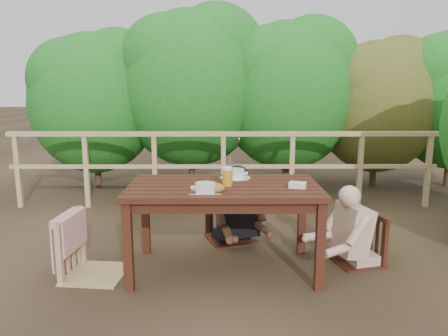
{
  "coord_description": "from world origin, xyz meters",
  "views": [
    {
      "loc": [
        -0.02,
        -3.59,
        1.59
      ],
      "look_at": [
        0.0,
        0.05,
        0.9
      ],
      "focal_mm": 34.77,
      "sensor_mm": 36.0,
      "label": 1
    }
  ],
  "objects_px": {
    "diner_right": "(362,199)",
    "chair_far": "(231,197)",
    "chair_left": "(93,218)",
    "bread_roll": "(216,188)",
    "soup_near": "(205,189)",
    "beer_glass": "(227,177)",
    "chair_right": "(358,217)",
    "butter_tub": "(298,186)",
    "woman": "(231,182)",
    "bottle": "(230,170)",
    "soup_far": "(235,174)",
    "table": "(224,229)"
  },
  "relations": [
    {
      "from": "butter_tub",
      "to": "beer_glass",
      "type": "bearing_deg",
      "value": -169.09
    },
    {
      "from": "chair_right",
      "to": "butter_tub",
      "type": "bearing_deg",
      "value": -80.45
    },
    {
      "from": "table",
      "to": "chair_right",
      "type": "height_order",
      "value": "chair_right"
    },
    {
      "from": "chair_left",
      "to": "woman",
      "type": "bearing_deg",
      "value": -47.52
    },
    {
      "from": "diner_right",
      "to": "chair_right",
      "type": "bearing_deg",
      "value": 75.34
    },
    {
      "from": "bread_roll",
      "to": "bottle",
      "type": "height_order",
      "value": "bottle"
    },
    {
      "from": "chair_left",
      "to": "diner_right",
      "type": "bearing_deg",
      "value": -77.35
    },
    {
      "from": "diner_right",
      "to": "butter_tub",
      "type": "height_order",
      "value": "diner_right"
    },
    {
      "from": "bread_roll",
      "to": "chair_right",
      "type": "bearing_deg",
      "value": 17.27
    },
    {
      "from": "bread_roll",
      "to": "bottle",
      "type": "bearing_deg",
      "value": 73.0
    },
    {
      "from": "chair_left",
      "to": "beer_glass",
      "type": "distance_m",
      "value": 1.17
    },
    {
      "from": "diner_right",
      "to": "woman",
      "type": "bearing_deg",
      "value": 48.36
    },
    {
      "from": "bread_roll",
      "to": "chair_left",
      "type": "bearing_deg",
      "value": 173.28
    },
    {
      "from": "table",
      "to": "woman",
      "type": "height_order",
      "value": "woman"
    },
    {
      "from": "beer_glass",
      "to": "chair_far",
      "type": "bearing_deg",
      "value": 86.35
    },
    {
      "from": "table",
      "to": "beer_glass",
      "type": "distance_m",
      "value": 0.46
    },
    {
      "from": "bread_roll",
      "to": "diner_right",
      "type": "bearing_deg",
      "value": 16.89
    },
    {
      "from": "beer_glass",
      "to": "bottle",
      "type": "distance_m",
      "value": 0.19
    },
    {
      "from": "soup_near",
      "to": "beer_glass",
      "type": "height_order",
      "value": "beer_glass"
    },
    {
      "from": "chair_far",
      "to": "chair_left",
      "type": "bearing_deg",
      "value": -163.7
    },
    {
      "from": "chair_right",
      "to": "butter_tub",
      "type": "distance_m",
      "value": 0.75
    },
    {
      "from": "chair_left",
      "to": "bread_roll",
      "type": "distance_m",
      "value": 1.07
    },
    {
      "from": "chair_far",
      "to": "woman",
      "type": "xyz_separation_m",
      "value": [
        0.0,
        0.02,
        0.16
      ]
    },
    {
      "from": "chair_far",
      "to": "chair_right",
      "type": "relative_size",
      "value": 1.09
    },
    {
      "from": "chair_right",
      "to": "diner_right",
      "type": "height_order",
      "value": "diner_right"
    },
    {
      "from": "butter_tub",
      "to": "bottle",
      "type": "bearing_deg",
      "value": 173.35
    },
    {
      "from": "chair_far",
      "to": "beer_glass",
      "type": "height_order",
      "value": "chair_far"
    },
    {
      "from": "chair_left",
      "to": "bottle",
      "type": "distance_m",
      "value": 1.23
    },
    {
      "from": "table",
      "to": "chair_right",
      "type": "relative_size",
      "value": 1.91
    },
    {
      "from": "soup_far",
      "to": "diner_right",
      "type": "bearing_deg",
      "value": -6.63
    },
    {
      "from": "chair_far",
      "to": "bread_roll",
      "type": "height_order",
      "value": "chair_far"
    },
    {
      "from": "chair_left",
      "to": "woman",
      "type": "distance_m",
      "value": 1.46
    },
    {
      "from": "chair_left",
      "to": "bread_roll",
      "type": "bearing_deg",
      "value": -90.8
    },
    {
      "from": "chair_right",
      "to": "beer_glass",
      "type": "distance_m",
      "value": 1.26
    },
    {
      "from": "soup_far",
      "to": "bottle",
      "type": "xyz_separation_m",
      "value": [
        -0.05,
        -0.13,
        0.07
      ]
    },
    {
      "from": "chair_right",
      "to": "woman",
      "type": "xyz_separation_m",
      "value": [
        -1.13,
        0.59,
        0.2
      ]
    },
    {
      "from": "chair_left",
      "to": "diner_right",
      "type": "height_order",
      "value": "diner_right"
    },
    {
      "from": "diner_right",
      "to": "chair_far",
      "type": "bearing_deg",
      "value": 49.14
    },
    {
      "from": "soup_near",
      "to": "butter_tub",
      "type": "height_order",
      "value": "soup_near"
    },
    {
      "from": "table",
      "to": "soup_far",
      "type": "distance_m",
      "value": 0.52
    },
    {
      "from": "woman",
      "to": "bottle",
      "type": "relative_size",
      "value": 5.41
    },
    {
      "from": "chair_right",
      "to": "chair_left",
      "type": "bearing_deg",
      "value": -97.84
    },
    {
      "from": "chair_left",
      "to": "soup_near",
      "type": "xyz_separation_m",
      "value": [
        0.94,
        -0.15,
        0.29
      ]
    },
    {
      "from": "woman",
      "to": "table",
      "type": "bearing_deg",
      "value": 64.57
    },
    {
      "from": "beer_glass",
      "to": "chair_right",
      "type": "bearing_deg",
      "value": 8.95
    },
    {
      "from": "diner_right",
      "to": "soup_far",
      "type": "xyz_separation_m",
      "value": [
        -1.14,
        0.13,
        0.2
      ]
    },
    {
      "from": "soup_near",
      "to": "chair_left",
      "type": "bearing_deg",
      "value": 171.07
    },
    {
      "from": "table",
      "to": "bottle",
      "type": "relative_size",
      "value": 7.04
    },
    {
      "from": "chair_left",
      "to": "beer_glass",
      "type": "xyz_separation_m",
      "value": [
        1.12,
        0.09,
        0.33
      ]
    },
    {
      "from": "soup_far",
      "to": "beer_glass",
      "type": "distance_m",
      "value": 0.33
    }
  ]
}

